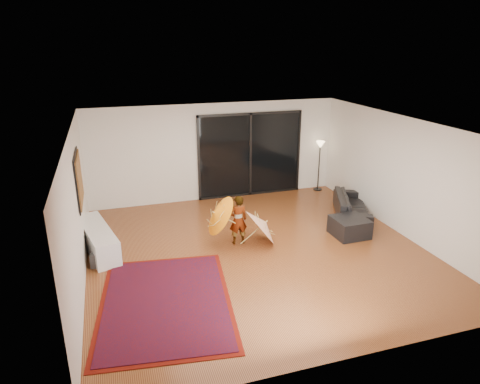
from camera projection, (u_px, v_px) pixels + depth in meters
name	position (u px, v px, depth m)	size (l,w,h in m)	color
floor	(257.00, 251.00, 9.19)	(7.00, 7.00, 0.00)	brown
ceiling	(259.00, 126.00, 8.29)	(7.00, 7.00, 0.00)	white
wall_back	(216.00, 152.00, 11.88)	(7.00, 7.00, 0.00)	silver
wall_front	(349.00, 277.00, 5.59)	(7.00, 7.00, 0.00)	silver
wall_left	(77.00, 211.00, 7.75)	(7.00, 7.00, 0.00)	silver
wall_right	(403.00, 177.00, 9.73)	(7.00, 7.00, 0.00)	silver
sliding_door	(250.00, 155.00, 12.19)	(3.06, 0.07, 2.40)	black
painting	(79.00, 179.00, 8.56)	(0.04, 1.28, 1.08)	black
media_console	(98.00, 239.00, 9.13)	(0.48, 1.93, 0.54)	white
speaker	(99.00, 259.00, 8.53)	(0.26, 0.26, 0.29)	#424244
persian_rug	(166.00, 302.00, 7.38)	(2.61, 3.38, 0.02)	#5C0F07
sofa	(352.00, 206.00, 10.91)	(1.95, 0.76, 0.57)	black
ottoman	(350.00, 227.00, 9.86)	(0.75, 0.75, 0.43)	black
floor_lamp	(320.00, 152.00, 12.59)	(0.26, 0.26, 1.50)	black
child	(238.00, 220.00, 9.37)	(0.41, 0.27, 1.12)	#999999
parasol_orange	(214.00, 216.00, 9.11)	(0.64, 0.91, 0.91)	orange
parasol_white	(266.00, 222.00, 9.42)	(0.73, 0.96, 0.99)	beige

